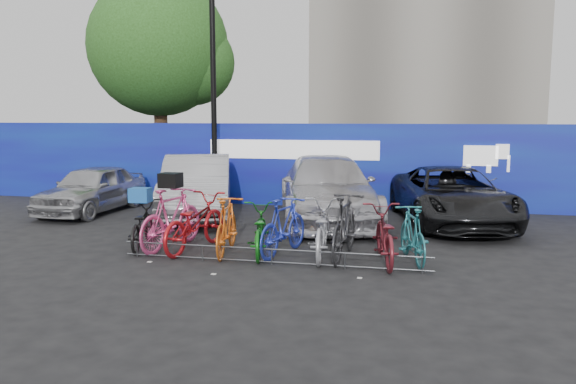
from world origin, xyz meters
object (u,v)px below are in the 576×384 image
(bike_1, at_px, (172,218))
(car_2, at_px, (327,189))
(bike_2, at_px, (195,223))
(bike_7, at_px, (344,227))
(tree, at_px, (165,50))
(lamppost, at_px, (214,93))
(car_3, at_px, (452,196))
(bike_6, at_px, (321,230))
(bike_4, at_px, (259,230))
(bike_0, at_px, (142,225))
(bike_9, at_px, (413,234))
(bike_3, at_px, (227,226))
(bike_8, at_px, (384,235))
(bike_rack, at_px, (272,256))
(car_0, at_px, (92,189))
(car_1, at_px, (197,185))
(bike_5, at_px, (284,226))

(bike_1, bearing_deg, car_2, -113.69)
(bike_2, height_order, bike_7, bike_7)
(tree, bearing_deg, lamppost, -52.49)
(car_3, relative_size, bike_6, 2.49)
(bike_7, bearing_deg, bike_4, 7.05)
(bike_0, distance_m, bike_9, 5.29)
(bike_0, height_order, bike_3, bike_3)
(bike_0, relative_size, bike_3, 0.97)
(bike_3, height_order, bike_8, bike_3)
(bike_1, xyz_separation_m, bike_8, (4.16, -0.23, -0.10))
(bike_rack, relative_size, bike_0, 3.19)
(bike_1, height_order, bike_7, bike_1)
(car_0, xyz_separation_m, bike_2, (4.37, -3.51, -0.10))
(tree, bearing_deg, car_1, -59.65)
(car_2, height_order, car_3, car_2)
(car_2, bearing_deg, bike_0, -144.71)
(bike_7, xyz_separation_m, bike_9, (1.23, -0.00, -0.09))
(tree, distance_m, car_1, 8.39)
(bike_6, distance_m, bike_8, 1.18)
(bike_rack, height_order, bike_2, bike_2)
(bike_1, height_order, bike_3, bike_1)
(bike_5, relative_size, bike_7, 0.91)
(tree, xyz_separation_m, bike_9, (9.20, -9.96, -4.56))
(car_3, relative_size, bike_8, 2.57)
(bike_2, xyz_separation_m, bike_9, (4.16, -0.03, -0.04))
(car_2, bearing_deg, bike_8, -82.07)
(bike_9, bearing_deg, bike_rack, 1.82)
(bike_3, xyz_separation_m, bike_5, (1.07, 0.18, 0.00))
(bike_2, bearing_deg, bike_4, -174.05)
(car_3, height_order, bike_7, car_3)
(bike_7, bearing_deg, bike_8, 171.63)
(bike_8, distance_m, bike_9, 0.52)
(bike_1, xyz_separation_m, bike_2, (0.50, -0.03, -0.06))
(bike_9, bearing_deg, car_1, -48.11)
(car_3, bearing_deg, car_1, 170.25)
(bike_3, bearing_deg, bike_0, -12.36)
(bike_3, bearing_deg, bike_7, 176.43)
(bike_2, bearing_deg, bike_8, -172.72)
(bike_5, bearing_deg, bike_9, -166.67)
(car_0, relative_size, bike_9, 2.23)
(bike_2, relative_size, bike_9, 1.23)
(bike_rack, bearing_deg, bike_9, 16.06)
(tree, height_order, bike_2, tree)
(car_2, relative_size, bike_4, 3.03)
(car_1, height_order, bike_8, car_1)
(car_0, relative_size, bike_4, 2.10)
(bike_rack, xyz_separation_m, bike_2, (-1.73, 0.73, 0.39))
(bike_4, bearing_deg, bike_8, 165.46)
(bike_rack, bearing_deg, bike_6, 43.45)
(bike_9, bearing_deg, bike_4, -12.78)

